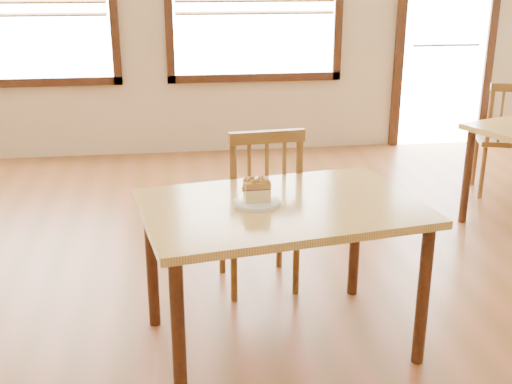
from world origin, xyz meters
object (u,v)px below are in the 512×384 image
plate (257,202)px  cake_slice (257,189)px  cafe_table_main (281,221)px  cafe_chair_main (260,207)px  cafe_chair_second (506,138)px

plate → cake_slice: size_ratio=1.72×
cafe_table_main → cafe_chair_main: size_ratio=1.42×
cafe_chair_main → cafe_chair_second: cafe_chair_main is taller
cafe_chair_second → plate: bearing=56.3°
cafe_table_main → plate: plate is taller
cafe_chair_second → plate: cafe_chair_second is taller
cafe_chair_main → cake_slice: cafe_chair_main is taller
cake_slice → plate: bearing=16.6°
cafe_table_main → cake_slice: (-0.12, 0.01, 0.16)m
cafe_chair_main → plate: 0.66m
cafe_chair_main → plate: (-0.10, -0.61, 0.25)m
cafe_table_main → plate: size_ratio=6.32×
plate → cafe_table_main: bearing=-6.8°
cafe_chair_second → plate: 3.07m
plate → cafe_chair_main: bearing=80.4°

